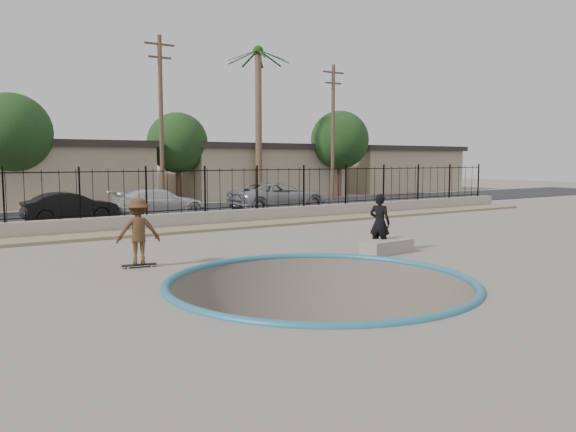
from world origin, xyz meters
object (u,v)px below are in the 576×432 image
(skater, at_px, (138,235))
(car_b, at_px, (71,207))
(car_d, at_px, (278,197))
(skateboard, at_px, (139,265))
(car_c, at_px, (159,202))
(videographer, at_px, (380,223))
(concrete_ledge, at_px, (387,247))

(skater, height_order, car_b, skater)
(car_d, bearing_deg, skateboard, 133.84)
(car_c, bearing_deg, car_b, 94.16)
(skater, relative_size, videographer, 0.96)
(skateboard, bearing_deg, concrete_ledge, -6.12)
(concrete_ledge, distance_m, car_c, 14.04)
(videographer, xyz_separation_m, car_c, (-1.73, 13.60, -0.18))
(car_d, bearing_deg, skater, 133.84)
(car_b, height_order, car_d, car_d)
(car_b, bearing_deg, skater, 173.90)
(concrete_ledge, bearing_deg, car_b, 113.45)
(car_c, bearing_deg, concrete_ledge, -173.80)
(car_c, bearing_deg, videographer, -173.63)
(videographer, height_order, car_d, videographer)
(skater, relative_size, car_b, 0.43)
(concrete_ledge, distance_m, car_d, 14.04)
(car_d, bearing_deg, car_b, 87.43)
(skater, height_order, concrete_ledge, skater)
(videographer, bearing_deg, car_d, -44.08)
(car_d, bearing_deg, concrete_ledge, 159.84)
(concrete_ledge, distance_m, car_b, 14.79)
(car_b, distance_m, car_c, 4.17)
(videographer, xyz_separation_m, car_b, (-5.88, 13.24, -0.19))
(skateboard, height_order, car_c, car_c)
(skateboard, xyz_separation_m, car_d, (11.46, 11.30, 0.72))
(skateboard, height_order, videographer, videographer)
(skater, bearing_deg, car_d, -121.12)
(concrete_ledge, height_order, car_d, car_d)
(skater, distance_m, car_d, 16.09)
(skateboard, xyz_separation_m, concrete_ledge, (6.80, -1.93, 0.14))
(car_c, bearing_deg, car_d, -97.13)
(videographer, distance_m, car_b, 14.49)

